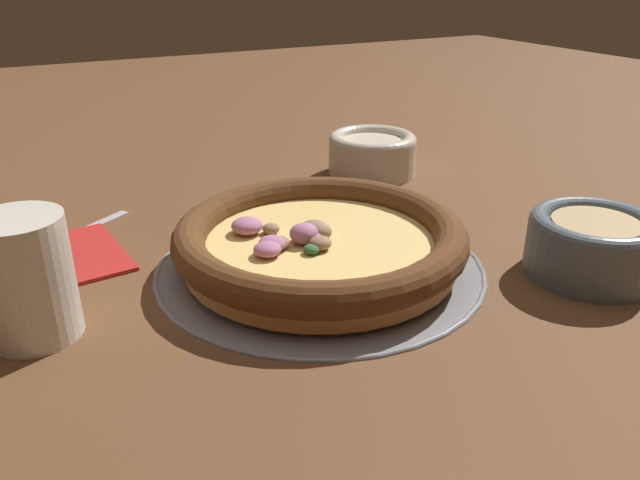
{
  "coord_description": "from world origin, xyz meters",
  "views": [
    {
      "loc": [
        0.26,
        0.49,
        0.28
      ],
      "look_at": [
        0.0,
        0.0,
        0.03
      ],
      "focal_mm": 35.0,
      "sensor_mm": 36.0,
      "label": 1
    }
  ],
  "objects_px": {
    "pizza_tray": "(320,264)",
    "napkin": "(47,260)",
    "bowl_near": "(593,243)",
    "drinking_cup": "(26,277)",
    "bowl_far": "(372,153)",
    "pizza": "(319,241)",
    "fork": "(55,242)"
  },
  "relations": [
    {
      "from": "bowl_near",
      "to": "pizza_tray",
      "type": "bearing_deg",
      "value": -31.08
    },
    {
      "from": "bowl_far",
      "to": "napkin",
      "type": "height_order",
      "value": "bowl_far"
    },
    {
      "from": "bowl_far",
      "to": "napkin",
      "type": "distance_m",
      "value": 0.45
    },
    {
      "from": "drinking_cup",
      "to": "fork",
      "type": "xyz_separation_m",
      "value": [
        -0.03,
        -0.18,
        -0.05
      ]
    },
    {
      "from": "pizza_tray",
      "to": "drinking_cup",
      "type": "relative_size",
      "value": 3.15
    },
    {
      "from": "bowl_far",
      "to": "fork",
      "type": "relative_size",
      "value": 0.76
    },
    {
      "from": "pizza_tray",
      "to": "bowl_far",
      "type": "distance_m",
      "value": 0.3
    },
    {
      "from": "drinking_cup",
      "to": "fork",
      "type": "bearing_deg",
      "value": -100.7
    },
    {
      "from": "pizza",
      "to": "drinking_cup",
      "type": "xyz_separation_m",
      "value": [
        0.26,
        -0.0,
        0.02
      ]
    },
    {
      "from": "pizza_tray",
      "to": "napkin",
      "type": "distance_m",
      "value": 0.28
    },
    {
      "from": "pizza_tray",
      "to": "drinking_cup",
      "type": "distance_m",
      "value": 0.27
    },
    {
      "from": "pizza",
      "to": "fork",
      "type": "bearing_deg",
      "value": -38.66
    },
    {
      "from": "pizza_tray",
      "to": "bowl_near",
      "type": "relative_size",
      "value": 2.67
    },
    {
      "from": "bowl_near",
      "to": "pizza",
      "type": "bearing_deg",
      "value": -31.03
    },
    {
      "from": "bowl_near",
      "to": "napkin",
      "type": "height_order",
      "value": "bowl_near"
    },
    {
      "from": "bowl_far",
      "to": "drinking_cup",
      "type": "bearing_deg",
      "value": 25.68
    },
    {
      "from": "pizza",
      "to": "bowl_far",
      "type": "xyz_separation_m",
      "value": [
        -0.2,
        -0.23,
        0.0
      ]
    },
    {
      "from": "fork",
      "to": "pizza_tray",
      "type": "bearing_deg",
      "value": 108.25
    },
    {
      "from": "pizza_tray",
      "to": "napkin",
      "type": "bearing_deg",
      "value": -29.28
    },
    {
      "from": "pizza_tray",
      "to": "pizza",
      "type": "distance_m",
      "value": 0.03
    },
    {
      "from": "fork",
      "to": "bowl_near",
      "type": "bearing_deg",
      "value": 111.81
    },
    {
      "from": "bowl_far",
      "to": "fork",
      "type": "bearing_deg",
      "value": 5.77
    },
    {
      "from": "bowl_far",
      "to": "napkin",
      "type": "relative_size",
      "value": 0.78
    },
    {
      "from": "bowl_near",
      "to": "napkin",
      "type": "relative_size",
      "value": 0.78
    },
    {
      "from": "pizza_tray",
      "to": "pizza",
      "type": "height_order",
      "value": "pizza"
    },
    {
      "from": "pizza",
      "to": "napkin",
      "type": "height_order",
      "value": "pizza"
    },
    {
      "from": "drinking_cup",
      "to": "pizza_tray",
      "type": "bearing_deg",
      "value": 179.5
    },
    {
      "from": "bowl_near",
      "to": "drinking_cup",
      "type": "relative_size",
      "value": 1.18
    },
    {
      "from": "pizza",
      "to": "fork",
      "type": "xyz_separation_m",
      "value": [
        0.23,
        -0.18,
        -0.03
      ]
    },
    {
      "from": "pizza",
      "to": "bowl_near",
      "type": "height_order",
      "value": "bowl_near"
    },
    {
      "from": "pizza",
      "to": "bowl_near",
      "type": "xyz_separation_m",
      "value": [
        -0.23,
        0.14,
        0.0
      ]
    },
    {
      "from": "pizza",
      "to": "drinking_cup",
      "type": "relative_size",
      "value": 2.78
    }
  ]
}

